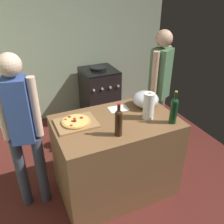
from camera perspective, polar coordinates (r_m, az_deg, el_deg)
ground_plane at (r=3.46m, az=-4.82°, el=-10.88°), size 3.83×3.36×0.02m
kitchen_wall_rear at (r=4.15m, az=-12.70°, el=15.68°), size 3.83×0.10×2.60m
counter at (r=2.73m, az=0.88°, el=-10.43°), size 1.25×0.80×0.93m
cutting_board at (r=2.43m, az=-8.40°, el=-2.62°), size 0.40×0.32×0.02m
pizza at (r=2.42m, az=-8.45°, el=-2.19°), size 0.28×0.28×0.03m
mixing_bowl at (r=2.73m, az=7.87°, el=2.97°), size 0.29×0.29×0.18m
paper_towel_roll at (r=2.47m, az=8.59°, el=1.40°), size 0.11×0.11×0.28m
wine_bottle_dark at (r=2.44m, az=14.32°, el=0.56°), size 0.07×0.07×0.34m
wine_bottle_green at (r=2.17m, az=1.57°, el=-2.24°), size 0.07×0.07×0.32m
recipe_sheet at (r=2.69m, az=1.51°, el=0.79°), size 0.22×0.17×0.00m
stove at (r=4.20m, az=-2.94°, el=4.22°), size 0.56×0.61×0.93m
person_in_stripes at (r=2.43m, az=-20.25°, el=-3.55°), size 0.36×0.24×1.68m
person_in_red at (r=3.19m, az=11.02°, el=5.88°), size 0.36×0.29×1.69m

